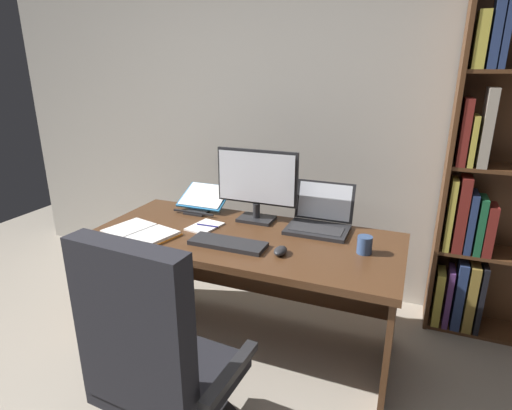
{
  "coord_description": "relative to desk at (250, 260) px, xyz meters",
  "views": [
    {
      "loc": [
        0.8,
        -0.57,
        1.63
      ],
      "look_at": [
        0.02,
        1.37,
        0.93
      ],
      "focal_mm": 28.75,
      "sensor_mm": 36.0,
      "label": 1
    }
  ],
  "objects": [
    {
      "name": "laptop",
      "position": [
        0.37,
        0.19,
        0.24
      ],
      "size": [
        0.36,
        0.32,
        0.26
      ],
      "color": "#232326",
      "rests_on": "desk"
    },
    {
      "name": "monitor",
      "position": [
        -0.03,
        0.18,
        0.42
      ],
      "size": [
        0.52,
        0.16,
        0.45
      ],
      "color": "#232326",
      "rests_on": "desk"
    },
    {
      "name": "open_binder",
      "position": [
        -0.57,
        -0.29,
        0.2
      ],
      "size": [
        0.46,
        0.37,
        0.02
      ],
      "rotation": [
        0.0,
        0.0,
        -0.24
      ],
      "color": "orange",
      "rests_on": "desk"
    },
    {
      "name": "bookshelf",
      "position": [
        1.4,
        0.62,
        0.46
      ],
      "size": [
        0.98,
        0.28,
        2.16
      ],
      "color": "#4C2D19",
      "rests_on": "ground"
    },
    {
      "name": "pen",
      "position": [
        -0.26,
        -0.05,
        0.2
      ],
      "size": [
        0.14,
        0.01,
        0.01
      ],
      "primitive_type": "cylinder",
      "rotation": [
        0.0,
        1.57,
        0.03
      ],
      "color": "navy",
      "rests_on": "notepad"
    },
    {
      "name": "office_chair",
      "position": [
        0.01,
        -0.98,
        -0.07
      ],
      "size": [
        0.63,
        0.6,
        1.08
      ],
      "rotation": [
        0.0,
        0.0,
        -0.07
      ],
      "color": "#232326",
      "rests_on": "ground"
    },
    {
      "name": "keyboard",
      "position": [
        -0.03,
        -0.24,
        0.2
      ],
      "size": [
        0.42,
        0.15,
        0.02
      ],
      "primitive_type": "cube",
      "color": "#232326",
      "rests_on": "desk"
    },
    {
      "name": "computer_mouse",
      "position": [
        0.27,
        -0.24,
        0.21
      ],
      "size": [
        0.06,
        0.1,
        0.04
      ],
      "primitive_type": "ellipsoid",
      "color": "#232326",
      "rests_on": "desk"
    },
    {
      "name": "wall_back",
      "position": [
        0.07,
        0.83,
        0.92
      ],
      "size": [
        5.1,
        0.12,
        2.89
      ],
      "primitive_type": "cube",
      "color": "#B2ADA3",
      "rests_on": "ground"
    },
    {
      "name": "notepad",
      "position": [
        -0.28,
        -0.05,
        0.19
      ],
      "size": [
        0.18,
        0.23,
        0.01
      ],
      "primitive_type": "cube",
      "rotation": [
        0.0,
        0.0,
        -0.17
      ],
      "color": "white",
      "rests_on": "desk"
    },
    {
      "name": "desk",
      "position": [
        0.0,
        0.0,
        0.0
      ],
      "size": [
        1.76,
        0.78,
        0.72
      ],
      "color": "#4C2D19",
      "rests_on": "ground"
    },
    {
      "name": "reading_stand_with_book",
      "position": [
        -0.45,
        0.26,
        0.26
      ],
      "size": [
        0.33,
        0.3,
        0.14
      ],
      "color": "#232326",
      "rests_on": "desk"
    },
    {
      "name": "coffee_mug",
      "position": [
        0.67,
        -0.06,
        0.23
      ],
      "size": [
        0.08,
        0.08,
        0.09
      ],
      "primitive_type": "cylinder",
      "color": "#334C7A",
      "rests_on": "desk"
    }
  ]
}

